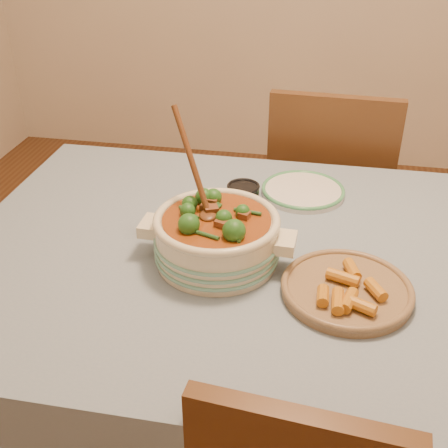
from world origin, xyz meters
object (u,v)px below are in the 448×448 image
Objects in this scene: condiment_bowl at (243,192)px; fried_plate at (347,288)px; stew_casserole at (217,234)px; white_plate at (303,191)px; chair_far at (328,191)px; dining_table at (291,285)px.

fried_plate is at bearing -52.89° from condiment_bowl.
stew_casserole is 1.22× the size of fried_plate.
condiment_bowl is (-0.17, -0.07, 0.02)m from white_plate.
chair_far is (0.25, 0.53, -0.25)m from condiment_bowl.
condiment_bowl is at bearing 86.89° from stew_casserole.
chair_far reaches higher than condiment_bowl.
chair_far is at bearing 79.70° from white_plate.
condiment_bowl is 0.34× the size of fried_plate.
condiment_bowl is 0.11× the size of chair_far.
dining_table is 0.34m from white_plate.
stew_casserole reaches higher than dining_table.
stew_casserole reaches higher than white_plate.
condiment_bowl is at bearing 123.02° from dining_table.
stew_casserole is at bearing -93.11° from condiment_bowl.
stew_casserole is at bearing 165.64° from fried_plate.
white_plate is 0.18m from condiment_bowl.
fried_plate is (0.29, -0.38, -0.01)m from condiment_bowl.
stew_casserole is at bearing 74.98° from chair_far.
chair_far is (0.27, 0.83, -0.30)m from stew_casserole.
chair_far reaches higher than white_plate.
stew_casserole reaches higher than chair_far.
chair_far is (0.08, 0.46, -0.23)m from white_plate.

